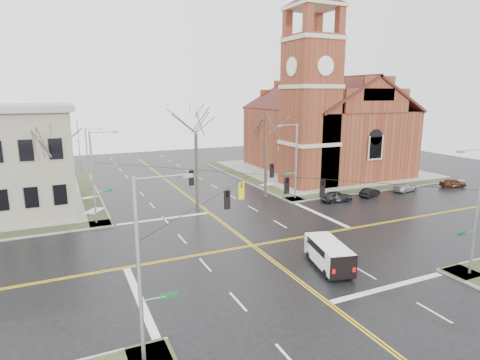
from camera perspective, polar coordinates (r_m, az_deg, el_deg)
name	(u,v)px	position (r m, az deg, el deg)	size (l,w,h in m)	color
ground	(253,246)	(34.50, 1.81, -9.30)	(120.00, 120.00, 0.00)	black
sidewalks	(253,245)	(34.47, 1.81, -9.18)	(80.00, 80.00, 0.17)	gray
road_markings	(253,245)	(34.50, 1.81, -9.29)	(100.00, 100.00, 0.01)	gold
church	(322,120)	(66.40, 11.62, 8.36)	(24.28, 27.48, 27.50)	maroon
signal_pole_ne	(295,159)	(48.32, 7.81, 2.95)	(2.75, 0.22, 9.00)	gray
signal_pole_nw	(95,175)	(41.04, -19.97, 0.67)	(2.75, 0.22, 9.00)	gray
signal_pole_se	(476,209)	(31.86, 30.55, -3.51)	(2.75, 0.22, 9.00)	gray
signal_pole_sw	(143,267)	(19.09, -13.66, -11.97)	(2.75, 0.22, 9.00)	gray
span_wires	(253,174)	(32.73, 1.88, 0.85)	(23.02, 23.02, 0.03)	black
traffic_signals	(257,185)	(32.31, 2.40, -0.67)	(8.21, 8.26, 1.30)	black
streetlight_north_a	(89,156)	(57.40, -20.74, 3.25)	(2.30, 0.20, 8.00)	gray
streetlight_north_b	(79,140)	(77.22, -21.87, 5.29)	(2.30, 0.20, 8.00)	gray
cargo_van	(328,252)	(30.81, 12.34, -10.01)	(3.11, 5.40, 1.94)	white
parked_car_a	(337,196)	(49.07, 13.57, -2.26)	(1.55, 3.86, 1.31)	black
parked_car_b	(370,192)	(52.62, 17.97, -1.67)	(1.16, 3.33, 1.10)	black
parked_car_c	(405,187)	(56.96, 22.41, -0.97)	(1.52, 3.74, 1.09)	#A2A2A4
parked_car_d	(453,183)	(62.38, 28.03, -0.35)	(1.42, 3.54, 1.20)	#431E13
tree_nw_far	(53,149)	(42.50, -25.01, 4.08)	(4.00, 4.00, 10.30)	#392C24
tree_nw_near	(196,129)	(43.84, -6.31, 7.22)	(4.00, 4.00, 12.28)	#392C24
tree_ne	(266,134)	(48.20, 3.74, 6.55)	(4.00, 4.00, 10.90)	#392C24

